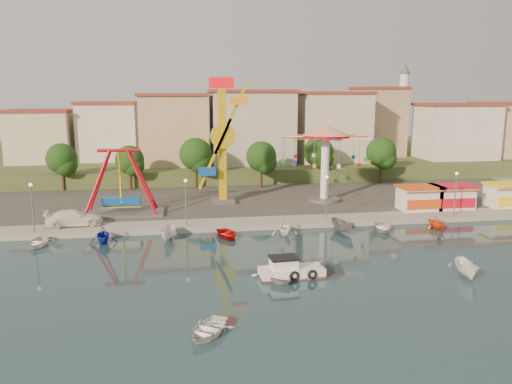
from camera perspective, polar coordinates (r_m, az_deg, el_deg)
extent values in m
plane|color=#132B34|center=(44.60, 2.89, -8.48)|extent=(200.00, 200.00, 0.00)
cube|color=#9E998E|center=(104.51, -4.10, 2.99)|extent=(200.00, 100.00, 0.60)
cube|color=#4C4944|center=(73.06, -1.93, -0.24)|extent=(90.00, 28.00, 0.01)
cube|color=#384C26|center=(109.29, -4.33, 3.97)|extent=(200.00, 60.00, 3.00)
cube|color=#59595E|center=(63.01, -15.05, -2.31)|extent=(10.00, 5.00, 0.30)
cube|color=#134EAC|center=(62.70, -15.11, -1.02)|extent=(4.50, 1.40, 1.00)
cylinder|color=red|center=(61.75, -15.40, 4.62)|extent=(5.00, 0.40, 0.40)
cube|color=#59595E|center=(67.35, -3.80, -1.01)|extent=(3.00, 3.00, 0.50)
cube|color=gold|center=(66.22, -3.88, 5.13)|extent=(1.00, 1.00, 15.00)
cube|color=red|center=(65.88, -3.98, 12.33)|extent=(3.20, 0.50, 1.40)
cylinder|color=gold|center=(65.28, -3.83, 6.37)|extent=(3.20, 0.50, 3.20)
cube|color=gold|center=(65.04, -2.91, 8.36)|extent=(4.55, 0.35, 9.21)
cube|color=orange|center=(65.10, -1.99, 10.37)|extent=(2.20, 1.20, 1.00)
cylinder|color=#59595E|center=(68.97, 7.78, -0.85)|extent=(4.40, 4.40, 0.40)
cylinder|color=white|center=(68.22, 7.88, 2.69)|extent=(1.10, 1.10, 9.00)
cylinder|color=red|center=(67.74, 7.97, 6.29)|extent=(6.00, 6.00, 0.50)
cone|color=red|center=(67.67, 8.00, 7.05)|extent=(6.40, 6.40, 1.40)
cube|color=white|center=(66.21, 18.13, -0.74)|extent=(5.00, 3.00, 2.80)
cube|color=#CF4812|center=(65.93, 18.21, 0.58)|extent=(5.40, 3.40, 0.25)
cube|color=red|center=(64.51, 18.88, 0.00)|extent=(5.00, 0.77, 0.43)
cube|color=white|center=(68.34, 21.47, -0.60)|extent=(5.00, 3.00, 2.80)
cube|color=red|center=(68.07, 21.56, 0.67)|extent=(5.40, 3.40, 0.25)
cube|color=red|center=(66.70, 22.27, 0.12)|extent=(5.00, 0.77, 0.43)
cube|color=white|center=(72.53, 26.73, -0.39)|extent=(5.00, 3.00, 2.80)
cube|color=yellow|center=(72.28, 26.84, 0.82)|extent=(5.40, 3.40, 0.25)
cylinder|color=#59595E|center=(57.44, -24.17, -1.78)|extent=(0.14, 0.14, 5.00)
cylinder|color=#59595E|center=(55.39, -8.00, -1.36)|extent=(0.14, 0.14, 5.00)
cylinder|color=#59595E|center=(57.86, 8.04, -0.82)|extent=(0.14, 0.14, 5.00)
cylinder|color=#59595E|center=(64.34, 21.81, -0.31)|extent=(0.14, 0.14, 5.00)
cylinder|color=#382314|center=(80.94, -21.18, 1.41)|extent=(0.44, 0.44, 3.60)
sphere|color=black|center=(80.52, -21.33, 3.58)|extent=(4.60, 4.60, 4.60)
cylinder|color=#382314|center=(78.71, -14.15, 1.50)|extent=(0.44, 0.44, 3.40)
sphere|color=black|center=(78.29, -14.25, 3.61)|extent=(4.35, 4.35, 4.35)
cylinder|color=#382314|center=(77.95, -6.85, 1.86)|extent=(0.44, 0.44, 3.92)
sphere|color=black|center=(77.49, -6.91, 4.33)|extent=(5.02, 5.02, 5.02)
cylinder|color=#382314|center=(77.55, 0.60, 1.80)|extent=(0.44, 0.44, 3.66)
sphere|color=black|center=(77.11, 0.60, 4.11)|extent=(4.68, 4.68, 4.68)
cylinder|color=#382314|center=(82.63, 7.11, 2.33)|extent=(0.44, 0.44, 3.80)
sphere|color=black|center=(82.21, 7.16, 4.59)|extent=(4.86, 4.86, 4.86)
cylinder|color=#382314|center=(84.27, 14.01, 2.25)|extent=(0.44, 0.44, 3.77)
sphere|color=black|center=(83.86, 14.11, 4.44)|extent=(4.83, 4.83, 4.83)
cube|color=beige|center=(90.78, -24.85, 6.27)|extent=(9.26, 9.53, 11.87)
cube|color=silver|center=(93.66, -16.76, 5.94)|extent=(12.33, 9.01, 8.63)
cube|color=tan|center=(93.29, -8.68, 7.06)|extent=(11.95, 9.28, 11.23)
cube|color=beige|center=(91.35, 0.09, 6.46)|extent=(12.59, 10.50, 9.20)
cube|color=beige|center=(97.65, 7.65, 6.68)|extent=(10.75, 9.23, 9.24)
cube|color=tan|center=(100.46, 15.32, 7.07)|extent=(12.77, 10.96, 11.21)
cube|color=silver|center=(104.46, 21.64, 7.14)|extent=(8.23, 8.98, 12.36)
cube|color=beige|center=(115.08, 25.46, 6.24)|extent=(11.59, 10.93, 8.76)
cylinder|color=silver|center=(105.19, 16.39, 8.48)|extent=(1.80, 1.80, 16.00)
cylinder|color=#59595E|center=(105.12, 16.54, 11.20)|extent=(2.80, 2.80, 0.30)
cone|color=#59595E|center=(105.24, 16.66, 13.38)|extent=(2.20, 2.20, 2.00)
cube|color=white|center=(42.10, 4.07, -9.23)|extent=(5.46, 2.33, 0.96)
cube|color=red|center=(42.19, 4.07, -9.53)|extent=(5.46, 2.33, 0.17)
cube|color=white|center=(41.80, 3.19, -8.20)|extent=(2.23, 1.72, 0.96)
cube|color=black|center=(41.62, 3.20, -7.51)|extent=(2.45, 1.95, 0.13)
torus|color=black|center=(41.07, 4.42, -9.53)|extent=(0.82, 0.26, 0.81)
torus|color=black|center=(41.48, 6.44, -9.36)|extent=(0.82, 0.26, 0.81)
imported|color=silver|center=(41.41, 2.21, -9.41)|extent=(4.35, 4.95, 0.85)
imported|color=white|center=(32.69, -5.55, -15.34)|extent=(4.26, 4.61, 0.78)
imported|color=white|center=(45.39, 22.96, -8.10)|extent=(2.04, 3.76, 1.38)
imported|color=white|center=(58.91, -20.07, -2.80)|extent=(6.34, 3.17, 1.77)
imported|color=white|center=(54.79, -23.65, -5.27)|extent=(2.79, 3.78, 0.76)
imported|color=#1321A6|center=(53.38, -17.09, -4.69)|extent=(3.17, 3.56, 1.72)
imported|color=silver|center=(52.87, -9.98, -4.69)|extent=(2.17, 3.88, 1.42)
imported|color=red|center=(53.16, -3.37, -4.80)|extent=(3.61, 4.40, 0.80)
imported|color=white|center=(53.97, 3.26, -4.03)|extent=(2.93, 3.38, 1.75)
imported|color=slate|center=(55.74, 9.89, -3.85)|extent=(2.37, 3.96, 1.44)
imported|color=silver|center=(57.45, 14.24, -3.89)|extent=(3.89, 4.70, 0.84)
imported|color=#F84D16|center=(60.17, 19.92, -3.23)|extent=(2.98, 3.28, 1.49)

